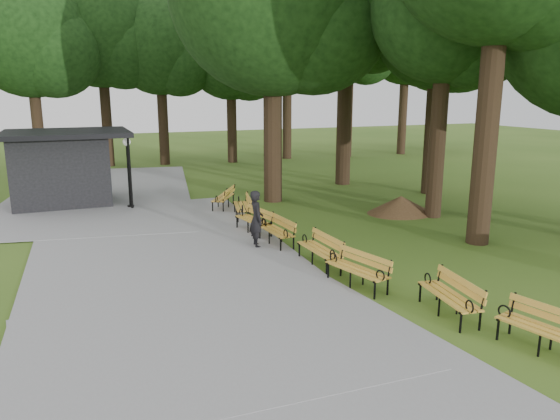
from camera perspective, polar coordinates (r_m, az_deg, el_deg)
name	(u,v)px	position (r m, az deg, el deg)	size (l,w,h in m)	color
ground	(331,275)	(14.02, 5.58, -7.04)	(100.00, 100.00, 0.00)	#395C1A
path	(159,259)	(15.53, -13.03, -5.21)	(12.00, 38.00, 0.06)	gray
person	(257,219)	(16.15, -2.58, -0.99)	(0.65, 0.43, 1.79)	black
kiosk	(61,168)	(24.11, -22.78, 4.27)	(4.99, 4.34, 3.12)	black
lamp_post	(128,157)	(22.29, -16.28, 5.54)	(0.32, 0.32, 2.90)	black
dirt_mound	(401,205)	(21.26, 13.02, 0.58)	(2.28, 2.28, 0.69)	#47301C
bench_0	(547,331)	(11.04, 27.08, -11.69)	(1.90, 0.64, 0.88)	gold
bench_1	(449,296)	(11.98, 17.94, -8.93)	(1.90, 0.64, 0.88)	gold
bench_2	(357,270)	(13.13, 8.40, -6.49)	(1.90, 0.64, 0.88)	gold
bench_3	(319,250)	(14.62, 4.32, -4.36)	(1.90, 0.64, 0.88)	gold
bench_4	(275,231)	(16.52, -0.50, -2.28)	(1.90, 0.64, 0.88)	gold
bench_5	(254,221)	(17.83, -2.90, -1.16)	(1.90, 0.64, 0.88)	gold
bench_6	(242,207)	(19.99, -4.18, 0.38)	(1.90, 0.64, 0.88)	gold
bench_7	(223,198)	(21.75, -6.22, 1.36)	(1.90, 0.64, 0.88)	gold
lawn_tree_1	(446,8)	(20.72, 17.70, 20.29)	(5.42, 5.42, 10.41)	black
lawn_tree_4	(347,5)	(27.42, 7.34, 21.29)	(6.22, 6.22, 12.01)	black
lawn_tree_5	(437,26)	(25.53, 16.79, 18.66)	(5.58, 5.58, 10.39)	black
tree_backdrop	(268,45)	(36.98, -1.34, 17.51)	(36.32, 8.76, 15.45)	black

